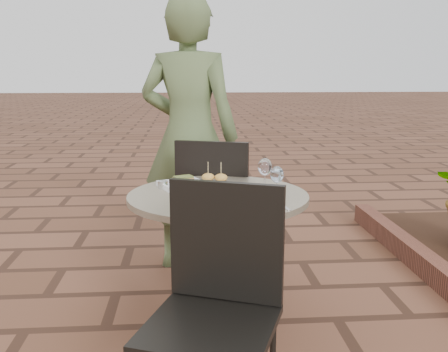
{
  "coord_description": "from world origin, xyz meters",
  "views": [
    {
      "loc": [
        0.03,
        -2.45,
        1.33
      ],
      "look_at": [
        0.21,
        -0.04,
        0.82
      ],
      "focal_mm": 40.0,
      "sensor_mm": 36.0,
      "label": 1
    }
  ],
  "objects": [
    {
      "name": "ground",
      "position": [
        0.0,
        0.0,
        0.0
      ],
      "size": [
        60.0,
        60.0,
        0.0
      ],
      "primitive_type": "plane",
      "color": "brown",
      "rests_on": "ground"
    },
    {
      "name": "cafe_table",
      "position": [
        0.18,
        -0.04,
        0.48
      ],
      "size": [
        0.9,
        0.9,
        0.73
      ],
      "color": "gray",
      "rests_on": "ground"
    },
    {
      "name": "chair_far",
      "position": [
        0.2,
        0.52,
        0.55
      ],
      "size": [
        0.55,
        0.55,
        0.93
      ],
      "rotation": [
        0.0,
        0.0,
        2.85
      ],
      "color": "black",
      "rests_on": "ground"
    },
    {
      "name": "chair_near",
      "position": [
        0.13,
        -0.77,
        0.55
      ],
      "size": [
        0.57,
        0.57,
        0.93
      ],
      "rotation": [
        0.0,
        0.0,
        -0.37
      ],
      "color": "black",
      "rests_on": "ground"
    },
    {
      "name": "diner",
      "position": [
        0.04,
        0.84,
        0.91
      ],
      "size": [
        0.76,
        0.61,
        1.81
      ],
      "primitive_type": "imported",
      "rotation": [
        0.0,
        0.0,
        2.83
      ],
      "color": "#495A31",
      "rests_on": "ground"
    },
    {
      "name": "plate_salmon",
      "position": [
        0.01,
        0.11,
        0.75
      ],
      "size": [
        0.29,
        0.29,
        0.06
      ],
      "rotation": [
        0.0,
        0.0,
        0.41
      ],
      "color": "white",
      "rests_on": "cafe_table"
    },
    {
      "name": "plate_sliders",
      "position": [
        0.16,
        -0.04,
        0.76
      ],
      "size": [
        0.3,
        0.3,
        0.16
      ],
      "rotation": [
        0.0,
        0.0,
        -0.25
      ],
      "color": "white",
      "rests_on": "cafe_table"
    },
    {
      "name": "plate_tuna",
      "position": [
        0.14,
        -0.32,
        0.74
      ],
      "size": [
        0.26,
        0.26,
        0.03
      ],
      "rotation": [
        0.0,
        0.0,
        0.18
      ],
      "color": "white",
      "rests_on": "cafe_table"
    },
    {
      "name": "wine_glass_right",
      "position": [
        0.46,
        -0.13,
        0.84
      ],
      "size": [
        0.06,
        0.06,
        0.15
      ],
      "color": "white",
      "rests_on": "cafe_table"
    },
    {
      "name": "wine_glass_mid",
      "position": [
        0.44,
        0.13,
        0.83
      ],
      "size": [
        0.06,
        0.06,
        0.14
      ],
      "color": "white",
      "rests_on": "cafe_table"
    },
    {
      "name": "wine_glass_far",
      "position": [
        0.42,
        0.01,
        0.85
      ],
      "size": [
        0.07,
        0.07,
        0.17
      ],
      "color": "white",
      "rests_on": "cafe_table"
    },
    {
      "name": "steel_ramekin",
      "position": [
        -0.1,
        0.1,
        0.75
      ],
      "size": [
        0.07,
        0.07,
        0.04
      ],
      "primitive_type": "cylinder",
      "rotation": [
        0.0,
        0.0,
        0.42
      ],
      "color": "silver",
      "rests_on": "cafe_table"
    },
    {
      "name": "cutlery_set",
      "position": [
        0.43,
        -0.29,
        0.73
      ],
      "size": [
        0.11,
        0.21,
        0.0
      ],
      "primitive_type": null,
      "rotation": [
        0.0,
        0.0,
        0.1
      ],
      "color": "silver",
      "rests_on": "cafe_table"
    },
    {
      "name": "planter_curb",
      "position": [
        1.6,
        0.3,
        0.07
      ],
      "size": [
        0.12,
        3.0,
        0.15
      ],
      "primitive_type": "cube",
      "color": "brown",
      "rests_on": "ground"
    }
  ]
}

